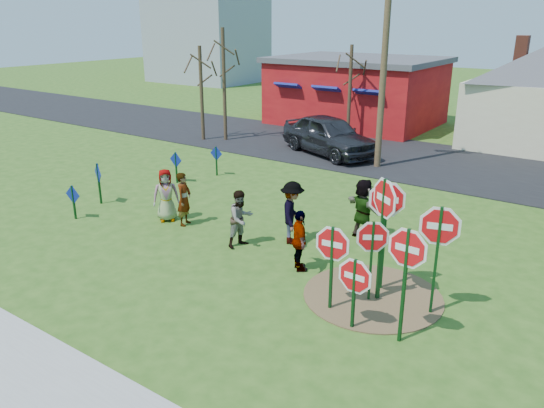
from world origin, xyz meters
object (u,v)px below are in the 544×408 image
(stop_sign_d, at_px, (439,234))
(person_a, at_px, (166,195))
(stop_sign_b, at_px, (386,209))
(suv, at_px, (329,135))
(stop_sign_c, at_px, (383,212))
(utility_pole, at_px, (384,58))
(person_b, at_px, (184,199))
(stop_sign_a, at_px, (332,250))

(stop_sign_d, xyz_separation_m, person_a, (-8.78, 0.69, -1.02))
(stop_sign_b, bearing_deg, suv, 101.89)
(person_a, relative_size, suv, 0.32)
(stop_sign_b, bearing_deg, stop_sign_c, -96.92)
(stop_sign_c, relative_size, utility_pole, 0.35)
(person_b, bearing_deg, stop_sign_a, -123.98)
(stop_sign_d, distance_m, utility_pole, 12.28)
(stop_sign_d, bearing_deg, utility_pole, 103.47)
(stop_sign_a, xyz_separation_m, suv, (-6.91, 12.21, -0.47))
(stop_sign_a, relative_size, stop_sign_b, 0.74)
(person_a, bearing_deg, utility_pole, 25.73)
(stop_sign_a, height_order, stop_sign_d, stop_sign_d)
(stop_sign_b, distance_m, utility_pole, 11.29)
(stop_sign_c, xyz_separation_m, suv, (-7.60, 11.22, -1.19))
(suv, height_order, utility_pole, utility_pole)
(utility_pole, bearing_deg, stop_sign_b, -65.07)
(stop_sign_a, xyz_separation_m, utility_pole, (-4.10, 11.48, 3.13))
(person_b, relative_size, utility_pole, 0.19)
(stop_sign_d, bearing_deg, suv, 111.87)
(stop_sign_c, xyz_separation_m, utility_pole, (-4.78, 10.49, 2.41))
(stop_sign_a, xyz_separation_m, person_a, (-6.89, 1.79, -0.57))
(stop_sign_b, distance_m, person_a, 7.53)
(stop_sign_b, xyz_separation_m, stop_sign_d, (1.35, -0.40, -0.16))
(utility_pole, bearing_deg, suv, 165.44)
(utility_pole, bearing_deg, stop_sign_c, -65.48)
(stop_sign_b, height_order, person_b, stop_sign_b)
(stop_sign_c, bearing_deg, suv, 159.00)
(person_a, bearing_deg, stop_sign_b, -50.47)
(stop_sign_c, xyz_separation_m, stop_sign_d, (1.20, 0.11, -0.27))
(suv, bearing_deg, stop_sign_a, -128.12)
(suv, bearing_deg, person_a, -157.52)
(person_a, distance_m, person_b, 0.72)
(person_a, relative_size, person_b, 1.00)
(stop_sign_c, relative_size, person_a, 1.81)
(stop_sign_a, bearing_deg, person_a, 159.11)
(stop_sign_b, xyz_separation_m, person_a, (-7.43, 0.29, -1.18))
(stop_sign_b, relative_size, suv, 0.53)
(stop_sign_a, bearing_deg, person_b, 156.97)
(stop_sign_c, bearing_deg, stop_sign_b, 140.91)
(stop_sign_d, xyz_separation_m, utility_pole, (-5.99, 10.38, 2.68))
(stop_sign_d, distance_m, suv, 14.20)
(stop_sign_b, xyz_separation_m, utility_pole, (-4.64, 9.98, 2.52))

